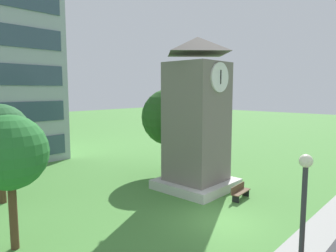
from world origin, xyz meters
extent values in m
plane|color=#4C893D|center=(0.00, 0.00, 0.00)|extent=(160.00, 160.00, 0.00)
cube|color=#9E9E99|center=(0.00, -4.05, 0.00)|extent=(120.00, 1.60, 0.01)
cube|color=slate|center=(3.54, 4.31, 4.26)|extent=(3.40, 3.40, 8.52)
cube|color=beige|center=(3.54, 4.31, 0.30)|extent=(4.59, 4.59, 0.60)
pyramid|color=#5D5751|center=(3.54, 4.31, 9.61)|extent=(3.74, 3.74, 1.09)
cylinder|color=white|center=(3.54, 2.55, 7.50)|extent=(1.87, 0.12, 1.87)
cylinder|color=white|center=(5.30, 4.31, 7.50)|extent=(0.12, 1.87, 1.87)
cube|color=black|center=(3.54, 2.48, 7.67)|extent=(0.09, 0.06, 0.56)
cube|color=black|center=(3.54, 2.47, 7.50)|extent=(0.05, 0.06, 0.84)
cube|color=brown|center=(3.64, 0.92, 0.45)|extent=(1.83, 0.61, 0.06)
cube|color=brown|center=(3.62, 1.14, 0.68)|extent=(1.80, 0.18, 0.40)
cube|color=black|center=(2.92, 0.87, 0.23)|extent=(0.11, 0.44, 0.45)
cube|color=black|center=(4.36, 0.97, 0.23)|extent=(0.11, 0.44, 0.45)
cylinder|color=#333338|center=(-4.67, -5.49, 2.33)|extent=(0.14, 0.14, 4.66)
sphere|color=#F2EFCC|center=(-4.67, -5.49, 4.84)|extent=(0.36, 0.36, 0.36)
cylinder|color=#513823|center=(-8.21, 5.01, 1.54)|extent=(0.34, 0.34, 3.08)
sphere|color=#266F2E|center=(-8.21, 5.01, 4.17)|extent=(3.11, 3.11, 3.11)
cylinder|color=#513823|center=(-6.50, 11.12, 1.48)|extent=(0.39, 0.39, 2.96)
cylinder|color=#513823|center=(5.18, 8.21, 1.49)|extent=(0.42, 0.42, 2.98)
sphere|color=#275820|center=(5.18, 8.21, 4.57)|extent=(4.52, 4.52, 4.52)
camera|label=1|loc=(-13.04, -8.18, 6.70)|focal=33.05mm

